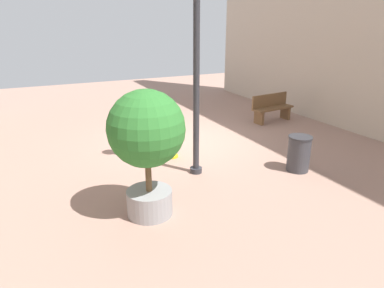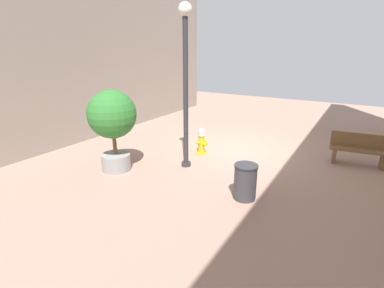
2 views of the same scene
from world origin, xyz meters
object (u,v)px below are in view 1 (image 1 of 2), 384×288
(planter_tree, at_px, (147,138))
(fire_hydrant, at_px, (171,141))
(street_lamp, at_px, (196,52))
(bench_near, at_px, (272,107))
(trash_bin, at_px, (299,153))

(planter_tree, bearing_deg, fire_hydrant, -120.84)
(planter_tree, bearing_deg, street_lamp, -141.12)
(planter_tree, bearing_deg, bench_near, -145.64)
(bench_near, relative_size, planter_tree, 0.71)
(planter_tree, distance_m, street_lamp, 2.40)
(fire_hydrant, xyz_separation_m, trash_bin, (-2.35, 2.11, -0.01))
(street_lamp, bearing_deg, bench_near, -147.41)
(trash_bin, bearing_deg, street_lamp, -23.03)
(planter_tree, distance_m, trash_bin, 3.96)
(fire_hydrant, bearing_deg, planter_tree, 59.16)
(street_lamp, bearing_deg, fire_hydrant, -83.63)
(street_lamp, bearing_deg, planter_tree, 38.88)
(street_lamp, bearing_deg, trash_bin, 156.97)
(fire_hydrant, height_order, bench_near, bench_near)
(bench_near, bearing_deg, fire_hydrant, 19.95)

